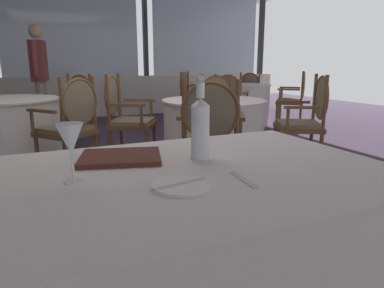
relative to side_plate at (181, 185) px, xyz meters
name	(u,v)px	position (x,y,z in m)	size (l,w,h in m)	color
ground_plane	(133,184)	(0.37, 2.08, -0.74)	(15.57, 15.57, 0.00)	#47384C
window_wall_far	(74,61)	(0.37, 6.58, 0.43)	(9.66, 0.14, 2.93)	silver
foreground_table	(193,260)	(0.11, 0.15, -0.37)	(1.46, 1.00, 0.74)	white
side_plate	(181,185)	(0.00, 0.00, 0.00)	(0.18, 0.18, 0.01)	white
butter_knife	(181,184)	(0.00, 0.00, 0.01)	(0.19, 0.02, 0.00)	silver
dinner_fork	(243,179)	(0.21, -0.02, 0.00)	(0.17, 0.02, 0.00)	silver
water_bottle	(200,126)	(0.20, 0.27, 0.13)	(0.07, 0.07, 0.33)	white
wine_glass	(70,140)	(-0.30, 0.19, 0.13)	(0.09, 0.09, 0.19)	white
menu_book	(121,157)	(-0.10, 0.39, 0.01)	(0.31, 0.24, 0.02)	#512319
background_table_0	(214,133)	(1.34, 2.33, -0.37)	(1.12, 1.12, 0.74)	white
dining_chair_0_0	(216,104)	(1.82, 3.19, -0.17)	(0.65, 0.63, 0.97)	brown
dining_chair_0_1	(124,112)	(0.48, 2.81, -0.16)	(0.63, 0.65, 1.00)	brown
dining_chair_0_2	(211,131)	(0.86, 1.46, -0.16)	(0.65, 0.63, 1.00)	brown
dining_chair_0_3	(308,115)	(2.21, 1.85, -0.16)	(0.63, 0.65, 1.01)	brown
background_table_1	(8,132)	(-0.73, 3.36, -0.37)	(1.16, 1.16, 0.74)	white
dining_chair_1_1	(72,120)	(-0.10, 2.56, -0.16)	(0.66, 0.65, 1.00)	brown
dining_chair_1_2	(75,105)	(0.07, 3.99, -0.17)	(0.65, 0.66, 0.98)	brown
background_table_2	(240,104)	(3.07, 4.57, -0.37)	(1.11, 1.11, 0.74)	white
dining_chair_2_0	(229,100)	(2.41, 3.83, -0.19)	(0.66, 0.66, 0.96)	brown
dining_chair_2_1	(295,95)	(3.80, 3.90, -0.17)	(0.66, 0.66, 0.98)	brown
dining_chair_2_2	(249,91)	(3.73, 5.29, -0.20)	(0.66, 0.66, 0.93)	brown
dining_chair_2_3	(190,92)	(2.34, 5.23, -0.17)	(0.66, 0.66, 0.96)	brown
diner_person_0	(40,72)	(-0.32, 5.17, 0.24)	(0.28, 0.52, 1.71)	gray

